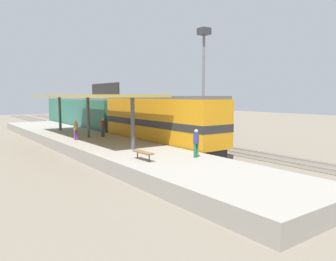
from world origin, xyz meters
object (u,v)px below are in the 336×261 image
locomotive (159,122)px  person_waiting (76,129)px  platform_bench (143,153)px  passenger_carriage_single (82,114)px  light_mast (204,60)px  freight_car (137,117)px  person_walking (196,142)px  person_boarding (103,126)px

locomotive → person_waiting: locomotive is taller
platform_bench → passenger_carriage_single: passenger_carriage_single is taller
platform_bench → light_mast: (13.80, 10.23, 7.05)m
freight_car → person_walking: (-7.55, -20.05, -0.12)m
light_mast → platform_bench: bearing=-143.5°
person_waiting → freight_car: bearing=37.6°
freight_car → person_boarding: (-7.87, -7.42, -0.12)m
light_mast → person_boarding: light_mast is taller
locomotive → person_boarding: locomotive is taller
locomotive → passenger_carriage_single: 18.00m
passenger_carriage_single → light_mast: (7.80, -14.93, 6.08)m
passenger_carriage_single → freight_car: (4.60, -6.23, -0.34)m
person_walking → person_boarding: bearing=91.4°
freight_car → person_boarding: bearing=-136.7°
passenger_carriage_single → freight_car: bearing=-53.5°
locomotive → light_mast: 10.30m
locomotive → person_boarding: size_ratio=8.44×
platform_bench → person_waiting: (-0.10, 10.70, 0.51)m
platform_bench → person_walking: (3.05, -1.12, 0.51)m
light_mast → person_boarding: 12.92m
light_mast → person_waiting: bearing=178.1°
platform_bench → locomotive: locomotive is taller
passenger_carriage_single → light_mast: 17.91m
person_waiting → person_boarding: same height
platform_bench → person_boarding: size_ratio=0.99×
passenger_carriage_single → person_waiting: (-6.10, -14.46, -0.46)m
platform_bench → freight_car: (10.60, 18.93, 0.63)m
passenger_carriage_single → light_mast: size_ratio=1.71×
light_mast → person_boarding: (-11.07, 1.28, -6.54)m
platform_bench → passenger_carriage_single: bearing=76.6°
locomotive → person_boarding: 5.47m
platform_bench → person_waiting: bearing=90.6°
person_waiting → person_walking: size_ratio=1.00×
freight_car → person_walking: size_ratio=7.02×
locomotive → passenger_carriage_single: size_ratio=0.72×
passenger_carriage_single → person_boarding: (-3.27, -13.65, -0.46)m
person_waiting → platform_bench: bearing=-89.4°
light_mast → person_waiting: (-13.90, 0.47, -6.54)m
person_waiting → passenger_carriage_single: bearing=67.1°
person_walking → person_boarding: size_ratio=1.00×
person_boarding → passenger_carriage_single: bearing=76.5°
person_waiting → person_boarding: (2.84, 0.81, 0.00)m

